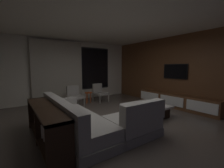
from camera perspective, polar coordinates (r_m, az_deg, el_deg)
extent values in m
plane|color=#564C44|center=(4.13, 1.99, -15.02)|extent=(9.20, 9.20, 0.00)
cube|color=silver|center=(7.12, -15.96, 4.90)|extent=(6.60, 0.12, 2.70)
cube|color=black|center=(7.58, -6.44, 5.94)|extent=(1.52, 0.02, 2.02)
cube|color=black|center=(7.57, -6.39, 5.94)|extent=(1.40, 0.03, 1.90)
cube|color=#BCB5A3|center=(6.79, -19.85, 4.28)|extent=(2.10, 0.12, 2.60)
cube|color=brown|center=(6.19, 25.45, 4.33)|extent=(0.12, 7.80, 2.70)
plane|color=silver|center=(4.02, 2.16, 23.62)|extent=(8.20, 8.20, 0.00)
cube|color=gray|center=(3.69, -13.40, -16.38)|extent=(0.90, 2.50, 0.18)
cube|color=#9E9991|center=(3.62, -13.49, -13.31)|extent=(0.86, 2.42, 0.24)
cube|color=#9E9991|center=(3.42, -19.17, -9.04)|extent=(0.20, 2.50, 0.40)
cube|color=#9E9991|center=(4.61, -18.81, -6.45)|extent=(0.90, 0.20, 0.18)
cube|color=gray|center=(3.54, 7.49, -17.30)|extent=(1.10, 0.90, 0.18)
cube|color=#9E9991|center=(3.46, 7.54, -14.12)|extent=(1.07, 0.86, 0.24)
cube|color=#9E9991|center=(3.12, 12.03, -10.30)|extent=(1.10, 0.20, 0.40)
cube|color=beige|center=(3.97, -19.64, -7.50)|extent=(0.10, 0.36, 0.36)
cube|color=#B2A893|center=(3.19, -15.54, -10.80)|extent=(0.10, 0.36, 0.36)
cube|color=black|center=(4.80, 12.87, -10.18)|extent=(1.00, 1.00, 0.30)
cube|color=white|center=(4.76, 12.92, -8.11)|extent=(1.16, 1.16, 0.06)
cube|color=gray|center=(4.95, 13.50, -7.04)|extent=(0.29, 0.17, 0.03)
cube|color=tan|center=(4.93, 13.68, -6.78)|extent=(0.22, 0.19, 0.03)
cube|color=#A3467D|center=(4.92, 13.60, -6.44)|extent=(0.29, 0.17, 0.03)
cylinder|color=#B2ADA0|center=(6.59, -1.31, -5.22)|extent=(0.04, 0.04, 0.36)
cylinder|color=#B2ADA0|center=(6.28, -4.60, -5.80)|extent=(0.04, 0.04, 0.36)
cylinder|color=#B2ADA0|center=(6.96, -4.05, -4.59)|extent=(0.04, 0.04, 0.36)
cylinder|color=#B2ADA0|center=(6.68, -7.27, -5.11)|extent=(0.04, 0.04, 0.36)
cube|color=#9E9991|center=(6.59, -4.33, -3.63)|extent=(0.61, 0.63, 0.08)
cube|color=#9E9991|center=(6.74, -5.62, -1.44)|extent=(0.49, 0.15, 0.38)
cylinder|color=#B2ADA0|center=(5.89, -10.59, -6.72)|extent=(0.04, 0.04, 0.36)
cylinder|color=#B2ADA0|center=(5.69, -14.90, -7.30)|extent=(0.04, 0.04, 0.36)
cylinder|color=#B2ADA0|center=(6.33, -12.71, -5.85)|extent=(0.04, 0.04, 0.36)
cylinder|color=#B2ADA0|center=(6.15, -16.77, -6.34)|extent=(0.04, 0.04, 0.36)
cube|color=#9E9991|center=(5.97, -13.79, -4.85)|extent=(0.57, 0.59, 0.08)
cube|color=#9E9991|center=(6.15, -14.78, -2.38)|extent=(0.49, 0.11, 0.38)
cylinder|color=#BF4C1E|center=(6.33, -9.78, -5.32)|extent=(0.03, 0.03, 0.46)
cylinder|color=#BF4C1E|center=(6.42, -8.15, -5.14)|extent=(0.03, 0.03, 0.46)
cylinder|color=#BF4C1E|center=(6.46, -9.35, -5.08)|extent=(0.03, 0.03, 0.46)
cylinder|color=#BF4C1E|center=(6.33, -9.00, -3.30)|extent=(0.32, 0.32, 0.02)
cube|color=brown|center=(6.13, 22.83, -5.85)|extent=(0.44, 3.10, 0.52)
cube|color=white|center=(5.44, 30.89, -7.50)|extent=(0.02, 0.93, 0.33)
cube|color=white|center=(5.93, 21.63, -5.94)|extent=(0.02, 0.93, 0.33)
cube|color=white|center=(6.55, 13.98, -4.53)|extent=(0.02, 0.93, 0.33)
cube|color=black|center=(5.72, 29.81, -8.49)|extent=(0.33, 0.68, 0.19)
cube|color=gray|center=(5.63, 32.23, -8.95)|extent=(0.03, 0.04, 0.18)
cube|color=#D3539C|center=(5.67, 31.01, -8.74)|extent=(0.03, 0.04, 0.18)
cube|color=#45D566|center=(5.72, 29.81, -8.50)|extent=(0.03, 0.04, 0.19)
cube|color=#C36F8D|center=(5.78, 28.63, -8.47)|extent=(0.03, 0.04, 0.15)
cube|color=#457E71|center=(5.84, 27.49, -8.13)|extent=(0.03, 0.04, 0.18)
cube|color=black|center=(6.23, 22.96, 4.45)|extent=(0.04, 0.97, 0.57)
cube|color=black|center=(6.22, 22.94, 4.45)|extent=(0.05, 0.93, 0.53)
cube|color=black|center=(3.23, -24.28, -8.32)|extent=(0.40, 2.10, 0.04)
cube|color=black|center=(3.42, -23.81, -17.78)|extent=(0.38, 2.04, 0.03)
cube|color=black|center=(2.41, -18.97, -22.17)|extent=(0.40, 0.04, 0.74)
cube|color=black|center=(4.30, -26.63, -9.63)|extent=(0.40, 0.04, 0.74)
cube|color=black|center=(3.33, -23.99, -14.16)|extent=(0.38, 0.03, 0.74)
cube|color=silver|center=(2.59, -19.75, -22.13)|extent=(0.18, 0.04, 0.27)
cube|color=silver|center=(2.73, -20.79, -20.80)|extent=(0.18, 0.04, 0.25)
cube|color=silver|center=(2.87, -21.49, -19.49)|extent=(0.18, 0.04, 0.24)
cube|color=silver|center=(3.01, -22.28, -18.07)|extent=(0.18, 0.04, 0.27)
cube|color=silver|center=(3.15, -23.06, -17.11)|extent=(0.18, 0.04, 0.25)
cube|color=silver|center=(3.29, -23.82, -16.00)|extent=(0.18, 0.04, 0.26)
cube|color=silver|center=(3.43, -24.34, -15.07)|extent=(0.18, 0.04, 0.26)
cube|color=silver|center=(3.59, -24.75, -14.46)|extent=(0.18, 0.04, 0.23)
cube|color=silver|center=(3.73, -25.23, -13.65)|extent=(0.18, 0.04, 0.23)
cube|color=silver|center=(3.88, -25.60, -12.88)|extent=(0.18, 0.04, 0.23)
cube|color=silver|center=(4.03, -25.88, -12.07)|extent=(0.18, 0.04, 0.24)
cube|color=silver|center=(4.18, -26.28, -11.50)|extent=(0.18, 0.04, 0.24)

